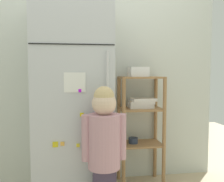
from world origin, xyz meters
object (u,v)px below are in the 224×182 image
object	(u,v)px
refrigerator	(74,96)
fruit_bin	(138,73)
child_standing	(104,141)
pantry_shelf_unit	(141,116)

from	to	relation	value
refrigerator	fruit_bin	distance (m)	0.69
child_standing	pantry_shelf_unit	bearing A→B (deg)	54.14
refrigerator	pantry_shelf_unit	xyz separation A→B (m)	(0.66, 0.17, -0.23)
pantry_shelf_unit	fruit_bin	size ratio (longest dim) A/B	6.01
pantry_shelf_unit	refrigerator	bearing A→B (deg)	-165.86
refrigerator	child_standing	xyz separation A→B (m)	(0.22, -0.44, -0.29)
refrigerator	pantry_shelf_unit	distance (m)	0.72
child_standing	fruit_bin	size ratio (longest dim) A/B	5.69
refrigerator	child_standing	bearing A→B (deg)	-62.98
fruit_bin	child_standing	bearing A→B (deg)	-123.57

